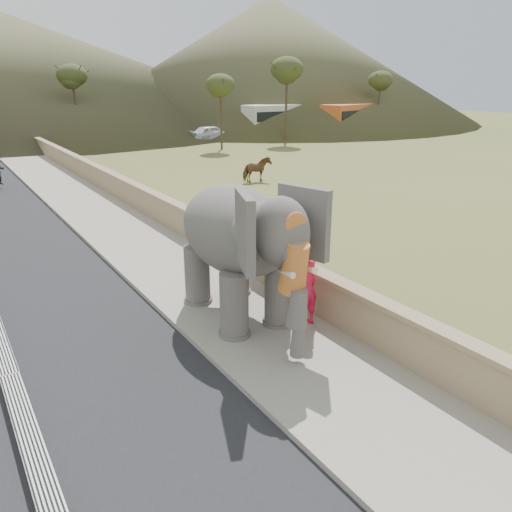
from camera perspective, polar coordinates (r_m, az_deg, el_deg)
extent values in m
plane|color=olive|center=(11.74, -0.94, -7.97)|extent=(160.00, 160.00, 0.00)
cube|color=#9E9687|center=(20.35, -16.02, 3.52)|extent=(3.00, 120.00, 0.15)
cube|color=tan|center=(20.74, -11.80, 5.52)|extent=(0.30, 120.00, 1.10)
imported|color=brown|center=(28.10, 0.08, 9.82)|extent=(1.68, 0.85, 1.38)
imported|color=silver|center=(47.98, -5.08, 13.81)|extent=(4.29, 1.88, 1.44)
cube|color=silver|center=(52.59, 4.31, 15.24)|extent=(11.02, 2.59, 3.10)
cube|color=#D45D25|center=(55.43, 11.81, 15.11)|extent=(11.28, 5.02, 3.10)
cone|color=brown|center=(73.69, 1.60, 21.50)|extent=(56.00, 56.00, 16.00)
cone|color=brown|center=(79.56, -26.73, 18.71)|extent=(80.00, 80.00, 14.00)
imported|color=red|center=(11.12, 5.59, -3.37)|extent=(0.70, 0.46, 1.92)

